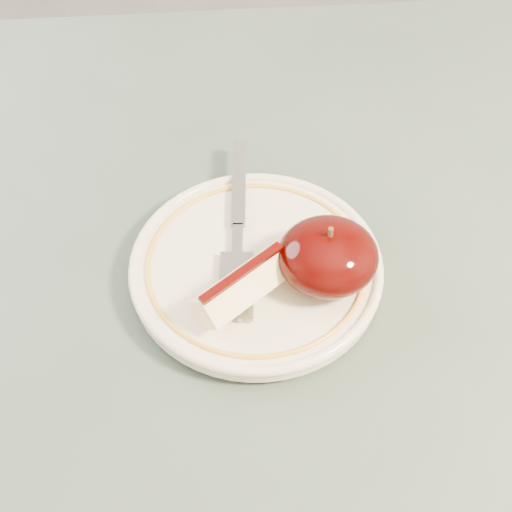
{
  "coord_description": "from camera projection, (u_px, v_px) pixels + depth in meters",
  "views": [
    {
      "loc": [
        0.0,
        -0.31,
        1.22
      ],
      "look_at": [
        0.03,
        0.05,
        0.78
      ],
      "focal_mm": 50.0,
      "sensor_mm": 36.0,
      "label": 1
    }
  ],
  "objects": [
    {
      "name": "fork",
      "position": [
        238.0,
        227.0,
        0.6
      ],
      "size": [
        0.04,
        0.2,
        0.0
      ],
      "rotation": [
        0.0,
        0.0,
        1.49
      ],
      "color": "gray",
      "rests_on": "plate"
    },
    {
      "name": "plate",
      "position": [
        256.0,
        267.0,
        0.58
      ],
      "size": [
        0.21,
        0.21,
        0.02
      ],
      "color": "#EDE0C6",
      "rests_on": "table"
    },
    {
      "name": "apple_wedge",
      "position": [
        242.0,
        287.0,
        0.54
      ],
      "size": [
        0.08,
        0.07,
        0.04
      ],
      "rotation": [
        0.0,
        0.0,
        0.66
      ],
      "color": "#FAEEB8",
      "rests_on": "plate"
    },
    {
      "name": "apple_half",
      "position": [
        328.0,
        256.0,
        0.55
      ],
      "size": [
        0.08,
        0.08,
        0.06
      ],
      "color": "black",
      "rests_on": "plate"
    },
    {
      "name": "table",
      "position": [
        223.0,
        385.0,
        0.63
      ],
      "size": [
        0.9,
        0.9,
        0.75
      ],
      "color": "brown",
      "rests_on": "ground"
    }
  ]
}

